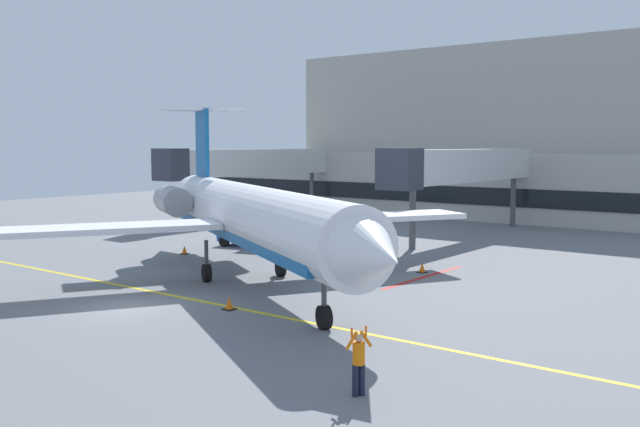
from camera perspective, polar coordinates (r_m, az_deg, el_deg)
name	(u,v)px	position (r m, az deg, el deg)	size (l,w,h in m)	color
ground	(129,309)	(31.05, -15.21, -7.44)	(120.00, 120.00, 0.11)	slate
terminal_building	(485,151)	(70.81, 13.23, 4.97)	(71.07, 11.62, 16.37)	#B7B2A8
jet_bridge_west	(462,167)	(52.45, 11.39, 3.73)	(2.40, 20.83, 6.64)	silver
jet_bridge_east	(245,163)	(64.93, -6.05, 4.07)	(2.40, 21.07, 6.56)	silver
regional_jet	(248,215)	(35.25, -5.86, -0.14)	(28.00, 22.63, 9.13)	white
baggage_tug	(252,222)	(54.27, -5.51, -0.66)	(3.51, 4.07, 2.14)	silver
pushback_tractor	(254,232)	(47.64, -5.37, -1.51)	(4.24, 2.67, 2.18)	#1E4CB2
belt_loader	(293,215)	(59.65, -2.19, -0.12)	(3.05, 3.71, 2.05)	silver
marshaller	(359,361)	(19.61, 3.15, -11.80)	(0.44, 0.78, 1.93)	#191E33
safety_cone_alpha	(184,250)	(45.08, -10.90, -2.94)	(0.47, 0.47, 0.55)	orange
safety_cone_bravo	(229,304)	(29.80, -7.36, -7.25)	(0.47, 0.47, 0.55)	orange
safety_cone_charlie	(422,268)	(38.35, 8.26, -4.39)	(0.47, 0.47, 0.55)	orange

